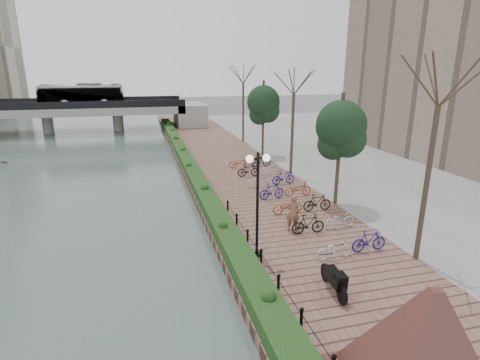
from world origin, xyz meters
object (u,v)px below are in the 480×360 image
object	(u,v)px
motorcycle	(334,277)
pedestrian	(293,213)
lamppost	(258,182)
granite_monument	(426,351)

from	to	relation	value
motorcycle	pedestrian	distance (m)	5.43
lamppost	motorcycle	xyz separation A→B (m)	(1.85, -3.31, -2.74)
lamppost	pedestrian	bearing A→B (deg)	39.80
granite_monument	lamppost	distance (m)	8.52
motorcycle	pedestrian	xyz separation A→B (m)	(0.64, 5.38, 0.38)
granite_monument	pedestrian	xyz separation A→B (m)	(1.07, 10.31, -0.68)
granite_monument	motorcycle	bearing A→B (deg)	84.93
pedestrian	granite_monument	bearing A→B (deg)	98.78
granite_monument	lamppost	bearing A→B (deg)	99.74
granite_monument	pedestrian	distance (m)	10.38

